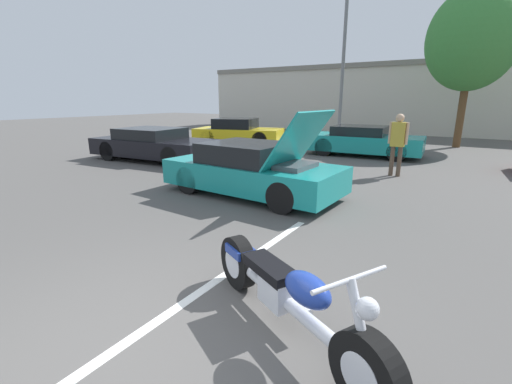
{
  "coord_description": "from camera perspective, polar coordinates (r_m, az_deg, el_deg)",
  "views": [
    {
      "loc": [
        2.33,
        -1.38,
        2.14
      ],
      "look_at": [
        -0.32,
        2.77,
        0.8
      ],
      "focal_mm": 24.0,
      "sensor_mm": 36.0,
      "label": 1
    }
  ],
  "objects": [
    {
      "name": "parked_car_left_row",
      "position": [
        16.94,
        -2.99,
        9.97
      ],
      "size": [
        4.51,
        2.95,
        1.25
      ],
      "rotation": [
        0.0,
        0.0,
        0.28
      ],
      "color": "yellow",
      "rests_on": "ground"
    },
    {
      "name": "motorcycle",
      "position": [
        3.32,
        5.12,
        -16.86
      ],
      "size": [
        2.34,
        1.31,
        0.94
      ],
      "rotation": [
        0.0,
        0.0,
        -0.47
      ],
      "color": "black",
      "rests_on": "ground"
    },
    {
      "name": "ground_plane",
      "position": [
        3.45,
        -22.94,
        -24.48
      ],
      "size": [
        80.0,
        80.0,
        0.0
      ],
      "primitive_type": "plane",
      "color": "#514F4C"
    },
    {
      "name": "spectator_near_motorcycle",
      "position": [
        10.49,
        22.56,
        8.1
      ],
      "size": [
        0.52,
        0.23,
        1.75
      ],
      "color": "brown",
      "rests_on": "ground"
    },
    {
      "name": "far_building",
      "position": [
        25.11,
        28.11,
        13.94
      ],
      "size": [
        32.0,
        4.2,
        4.4
      ],
      "color": "beige",
      "rests_on": "ground"
    },
    {
      "name": "light_pole",
      "position": [
        19.69,
        14.65,
        21.67
      ],
      "size": [
        1.21,
        0.28,
        8.25
      ],
      "color": "slate",
      "rests_on": "ground"
    },
    {
      "name": "show_car_hood_open",
      "position": [
        7.8,
        -0.54,
        3.7
      ],
      "size": [
        4.15,
        1.95,
        1.93
      ],
      "rotation": [
        0.0,
        0.0,
        -0.05
      ],
      "color": "teal",
      "rests_on": "ground"
    },
    {
      "name": "parked_car_mid_right_row",
      "position": [
        14.1,
        17.4,
        8.11
      ],
      "size": [
        4.39,
        2.12,
        1.14
      ],
      "rotation": [
        0.0,
        0.0,
        0.06
      ],
      "color": "teal",
      "rests_on": "ground"
    },
    {
      "name": "parking_stripe_foreground",
      "position": [
        4.0,
        -11.43,
        -17.34
      ],
      "size": [
        0.12,
        5.86,
        0.01
      ],
      "primitive_type": "cube",
      "color": "white",
      "rests_on": "ground"
    },
    {
      "name": "tree_background",
      "position": [
        18.42,
        32.36,
        20.62
      ],
      "size": [
        3.69,
        3.69,
        6.72
      ],
      "color": "brown",
      "rests_on": "ground"
    },
    {
      "name": "parked_car_mid_left_row",
      "position": [
        12.96,
        -16.55,
        7.61
      ],
      "size": [
        4.8,
        2.33,
        1.14
      ],
      "rotation": [
        0.0,
        0.0,
        0.09
      ],
      "color": "black",
      "rests_on": "ground"
    }
  ]
}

